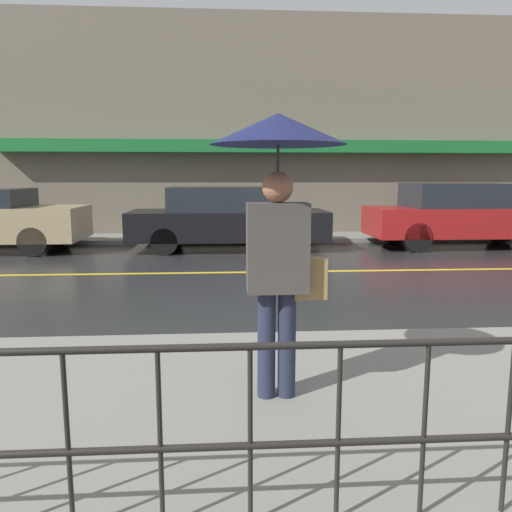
% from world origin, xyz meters
% --- Properties ---
extents(ground_plane, '(80.00, 80.00, 0.00)m').
position_xyz_m(ground_plane, '(0.00, 0.00, 0.00)').
color(ground_plane, '#262628').
extents(sidewalk_near, '(28.00, 3.19, 0.11)m').
position_xyz_m(sidewalk_near, '(0.00, -5.55, 0.06)').
color(sidewalk_near, gray).
rests_on(sidewalk_near, ground_plane).
extents(sidewalk_far, '(28.00, 1.70, 0.11)m').
position_xyz_m(sidewalk_far, '(0.00, 4.81, 0.06)').
color(sidewalk_far, gray).
rests_on(sidewalk_far, ground_plane).
extents(lane_marking, '(25.20, 0.12, 0.01)m').
position_xyz_m(lane_marking, '(0.00, 0.00, 0.00)').
color(lane_marking, gold).
rests_on(lane_marking, ground_plane).
extents(building_storefront, '(28.00, 0.85, 6.34)m').
position_xyz_m(building_storefront, '(0.00, 5.78, 3.14)').
color(building_storefront, '#706656').
rests_on(building_storefront, ground_plane).
extents(pedestrian, '(0.95, 0.95, 2.07)m').
position_xyz_m(pedestrian, '(-1.79, -5.51, 1.70)').
color(pedestrian, '#23283D').
rests_on(pedestrian, sidewalk_near).
extents(car_black, '(4.71, 1.85, 1.50)m').
position_xyz_m(car_black, '(-2.09, 3.02, 0.76)').
color(car_black, black).
rests_on(car_black, ground_plane).
extents(car_red, '(4.67, 1.76, 1.58)m').
position_xyz_m(car_red, '(3.76, 3.02, 0.81)').
color(car_red, maroon).
rests_on(car_red, ground_plane).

